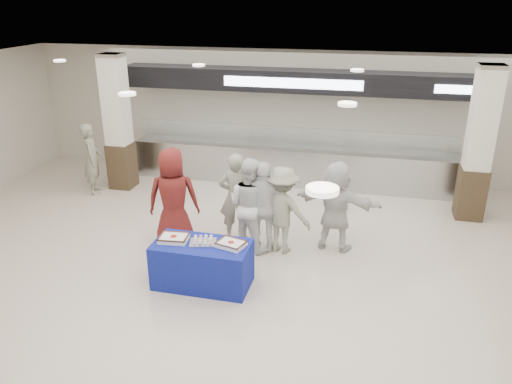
% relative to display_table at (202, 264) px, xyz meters
% --- Properties ---
extents(ground, '(14.00, 14.00, 0.00)m').
position_rel_display_table_xyz_m(ground, '(0.66, -0.38, -0.38)').
color(ground, beige).
rests_on(ground, ground).
extents(serving_line, '(8.70, 0.85, 2.80)m').
position_rel_display_table_xyz_m(serving_line, '(0.66, 5.01, 0.78)').
color(serving_line, '#ADB0B4').
rests_on(serving_line, ground).
extents(column_left, '(0.55, 0.55, 3.20)m').
position_rel_display_table_xyz_m(column_left, '(-3.34, 3.82, 1.15)').
color(column_left, '#342617').
rests_on(column_left, ground).
extents(column_right, '(0.55, 0.55, 3.20)m').
position_rel_display_table_xyz_m(column_right, '(4.66, 3.82, 1.15)').
color(column_right, '#342617').
rests_on(column_right, ground).
extents(display_table, '(1.56, 0.80, 0.75)m').
position_rel_display_table_xyz_m(display_table, '(0.00, 0.00, 0.00)').
color(display_table, navy).
rests_on(display_table, ground).
extents(sheet_cake_left, '(0.48, 0.39, 0.10)m').
position_rel_display_table_xyz_m(sheet_cake_left, '(-0.47, 0.01, 0.42)').
color(sheet_cake_left, white).
rests_on(sheet_cake_left, display_table).
extents(sheet_cake_right, '(0.50, 0.43, 0.09)m').
position_rel_display_table_xyz_m(sheet_cake_right, '(0.48, 0.03, 0.42)').
color(sheet_cake_right, white).
rests_on(sheet_cake_right, display_table).
extents(cupcake_tray, '(0.49, 0.41, 0.07)m').
position_rel_display_table_xyz_m(cupcake_tray, '(0.02, 0.04, 0.41)').
color(cupcake_tray, '#AAABAF').
rests_on(cupcake_tray, display_table).
extents(civilian_maroon, '(1.07, 0.84, 1.92)m').
position_rel_display_table_xyz_m(civilian_maroon, '(-0.93, 1.18, 0.58)').
color(civilian_maroon, maroon).
rests_on(civilian_maroon, ground).
extents(soldier_a, '(0.71, 0.56, 1.73)m').
position_rel_display_table_xyz_m(soldier_a, '(0.09, 1.73, 0.49)').
color(soldier_a, gray).
rests_on(soldier_a, ground).
extents(chef_tall, '(1.04, 0.93, 1.76)m').
position_rel_display_table_xyz_m(chef_tall, '(0.45, 1.43, 0.50)').
color(chef_tall, white).
rests_on(chef_tall, ground).
extents(chef_short, '(1.03, 0.48, 1.72)m').
position_rel_display_table_xyz_m(chef_short, '(0.73, 1.38, 0.49)').
color(chef_short, white).
rests_on(chef_short, ground).
extents(soldier_b, '(1.17, 0.83, 1.64)m').
position_rel_display_table_xyz_m(soldier_b, '(1.05, 1.43, 0.44)').
color(soldier_b, gray).
rests_on(soldier_b, ground).
extents(civilian_white, '(1.65, 0.77, 1.71)m').
position_rel_display_table_xyz_m(civilian_white, '(1.99, 1.75, 0.48)').
color(civilian_white, silver).
rests_on(civilian_white, ground).
extents(soldier_bg, '(0.62, 0.73, 1.69)m').
position_rel_display_table_xyz_m(soldier_bg, '(-3.82, 3.30, 0.47)').
color(soldier_bg, gray).
rests_on(soldier_bg, ground).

